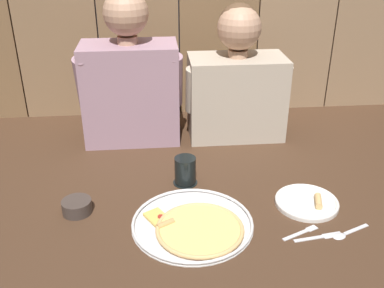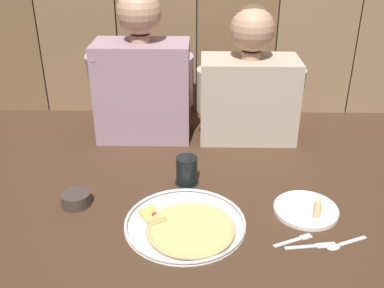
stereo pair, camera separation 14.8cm
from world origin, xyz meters
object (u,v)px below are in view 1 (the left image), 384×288
Objects in this scene: dipping_bowl at (77,207)px; pizza_tray at (195,226)px; drinking_glass at (185,171)px; diner_left at (130,76)px; diner_right at (237,81)px; dinner_plate at (307,202)px.

pizza_tray is at bearing -17.08° from dipping_bowl.
diner_left is (-0.19, 0.39, 0.23)m from drinking_glass.
pizza_tray is 3.96× the size of dipping_bowl.
diner_right is (0.61, 0.54, 0.22)m from dipping_bowl.
drinking_glass is 0.50m from diner_right.
drinking_glass reaches higher than pizza_tray.
diner_right is (0.44, 0.00, -0.03)m from diner_left.
diner_right is (-0.14, 0.56, 0.24)m from dinner_plate.
diner_right is at bearing 0.04° from diner_left.
dipping_bowl is at bearing 162.92° from pizza_tray.
drinking_glass is (-0.39, 0.17, 0.04)m from dinner_plate.
diner_left reaches higher than dinner_plate.
dinner_plate is 0.37× the size of diner_right.
diner_right is (0.24, 0.66, 0.23)m from pizza_tray.
diner_left is at bearing 136.18° from dinner_plate.
dipping_bowl is (-0.76, 0.02, 0.02)m from dinner_plate.
drinking_glass reaches higher than dipping_bowl.
dipping_bowl is 0.15× the size of diner_left.
dipping_bowl is at bearing 178.41° from dinner_plate.
diner_right reaches higher than dipping_bowl.
dipping_bowl is (-0.36, -0.15, -0.02)m from drinking_glass.
dipping_bowl is 0.62m from diner_left.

